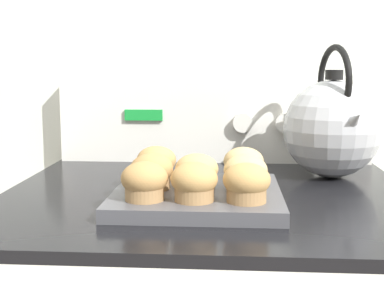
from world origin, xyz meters
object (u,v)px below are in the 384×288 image
object	(u,v)px
muffin_r0_c0	(144,182)
muffin_r1_c2	(245,173)
tea_kettle	(332,127)
muffin_r2_c2	(244,164)
muffin_r0_c2	(247,183)
muffin_r1_c0	(152,172)
muffin_pan	(197,196)
muffin_r1_c1	(197,172)
muffin_r2_c0	(156,163)
muffin_r0_c1	(194,182)

from	to	relation	value
muffin_r0_c0	muffin_r1_c2	distance (m)	0.17
tea_kettle	muffin_r2_c2	bearing A→B (deg)	-141.62
muffin_r0_c2	muffin_r1_c0	bearing A→B (deg)	154.23
muffin_r1_c0	muffin_r2_c2	xyz separation A→B (m)	(0.15, 0.08, 0.00)
tea_kettle	muffin_r1_c0	bearing A→B (deg)	-146.26
muffin_pan	muffin_r2_c2	distance (m)	0.12
muffin_r1_c1	muffin_r2_c0	bearing A→B (deg)	135.30
muffin_pan	muffin_r1_c1	world-z (taller)	muffin_r1_c1
muffin_r1_c1	muffin_r2_c2	size ratio (longest dim) A/B	1.00
muffin_r1_c0	muffin_r2_c0	xyz separation A→B (m)	(-0.00, 0.08, 0.00)
muffin_pan	tea_kettle	size ratio (longest dim) A/B	1.03
muffin_r1_c0	muffin_r1_c1	bearing A→B (deg)	3.37
muffin_r0_c2	muffin_r2_c2	bearing A→B (deg)	90.31
muffin_r1_c0	tea_kettle	size ratio (longest dim) A/B	0.27
muffin_r1_c1	muffin_r2_c0	size ratio (longest dim) A/B	1.00
muffin_r2_c2	tea_kettle	bearing A→B (deg)	38.38
muffin_pan	muffin_r0_c0	size ratio (longest dim) A/B	3.82
muffin_r1_c0	muffin_r1_c2	world-z (taller)	same
muffin_r2_c0	tea_kettle	xyz separation A→B (m)	(0.34, 0.14, 0.05)
muffin_pan	muffin_r2_c0	bearing A→B (deg)	134.81
muffin_r1_c1	muffin_r1_c2	distance (m)	0.08
muffin_r0_c1	muffin_r1_c0	xyz separation A→B (m)	(-0.08, 0.07, 0.00)
muffin_r0_c0	muffin_r1_c2	xyz separation A→B (m)	(0.16, 0.07, 0.00)
muffin_pan	muffin_r0_c2	xyz separation A→B (m)	(0.08, -0.08, 0.04)
muffin_r0_c2	muffin_r0_c0	bearing A→B (deg)	-180.00
muffin_r2_c0	muffin_pan	bearing A→B (deg)	-45.19
muffin_r2_c0	muffin_r1_c1	bearing A→B (deg)	-44.70
muffin_r0_c0	muffin_r0_c2	distance (m)	0.15
muffin_r0_c0	muffin_r2_c0	distance (m)	0.16
muffin_r0_c1	muffin_r2_c0	size ratio (longest dim) A/B	1.00
muffin_pan	muffin_r2_c0	distance (m)	0.12
muffin_pan	tea_kettle	bearing A→B (deg)	40.63
muffin_r1_c0	muffin_r1_c1	size ratio (longest dim) A/B	1.00
muffin_r0_c2	muffin_r1_c2	xyz separation A→B (m)	(0.00, 0.07, 0.00)
muffin_r0_c1	muffin_r1_c1	bearing A→B (deg)	90.80
muffin_pan	muffin_r0_c0	bearing A→B (deg)	-135.06
muffin_r0_c1	muffin_r0_c2	bearing A→B (deg)	0.01
muffin_r0_c0	muffin_r0_c2	bearing A→B (deg)	0.00
muffin_r0_c2	muffin_r2_c0	size ratio (longest dim) A/B	1.00
muffin_r1_c0	muffin_r0_c1	bearing A→B (deg)	-44.62
muffin_r2_c0	muffin_r0_c0	bearing A→B (deg)	-88.86
muffin_r1_c0	muffin_r0_c2	bearing A→B (deg)	-25.77
muffin_r0_c0	tea_kettle	xyz separation A→B (m)	(0.34, 0.30, 0.05)
muffin_r0_c0	muffin_r2_c0	size ratio (longest dim) A/B	1.00
muffin_r0_c0	muffin_r2_c0	world-z (taller)	same
muffin_r0_c1	muffin_r1_c2	xyz separation A→B (m)	(0.08, 0.07, 0.00)
muffin_pan	muffin_r2_c2	size ratio (longest dim) A/B	3.82
muffin_pan	muffin_r1_c1	size ratio (longest dim) A/B	3.82
muffin_r1_c2	tea_kettle	bearing A→B (deg)	51.27
muffin_r0_c1	muffin_r1_c0	distance (m)	0.11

